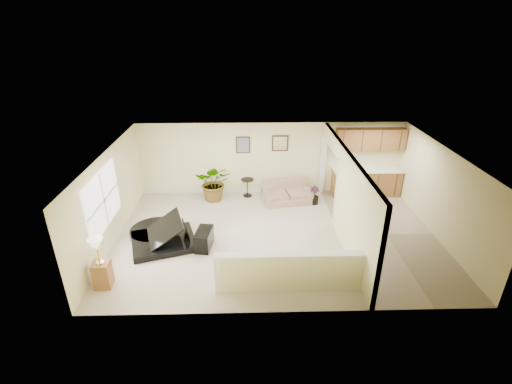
{
  "coord_description": "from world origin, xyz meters",
  "views": [
    {
      "loc": [
        -0.82,
        -8.97,
        5.63
      ],
      "look_at": [
        -0.58,
        0.4,
        1.21
      ],
      "focal_mm": 26.0,
      "sensor_mm": 36.0,
      "label": 1
    }
  ],
  "objects_px": {
    "piano": "(161,221)",
    "loveseat": "(287,192)",
    "palm_plant": "(215,182)",
    "accent_table": "(247,185)",
    "lamp_stand": "(101,267)",
    "small_plant": "(314,196)",
    "piano_bench": "(204,239)"
  },
  "relations": [
    {
      "from": "piano_bench",
      "to": "palm_plant",
      "type": "relative_size",
      "value": 0.59
    },
    {
      "from": "palm_plant",
      "to": "small_plant",
      "type": "height_order",
      "value": "palm_plant"
    },
    {
      "from": "piano_bench",
      "to": "small_plant",
      "type": "bearing_deg",
      "value": 36.76
    },
    {
      "from": "accent_table",
      "to": "palm_plant",
      "type": "xyz_separation_m",
      "value": [
        -1.1,
        -0.24,
        0.22
      ]
    },
    {
      "from": "piano",
      "to": "small_plant",
      "type": "relative_size",
      "value": 3.76
    },
    {
      "from": "palm_plant",
      "to": "small_plant",
      "type": "xyz_separation_m",
      "value": [
        3.3,
        -0.38,
        -0.37
      ]
    },
    {
      "from": "piano_bench",
      "to": "piano",
      "type": "bearing_deg",
      "value": 164.5
    },
    {
      "from": "loveseat",
      "to": "palm_plant",
      "type": "bearing_deg",
      "value": 166.03
    },
    {
      "from": "accent_table",
      "to": "small_plant",
      "type": "height_order",
      "value": "accent_table"
    },
    {
      "from": "accent_table",
      "to": "palm_plant",
      "type": "distance_m",
      "value": 1.15
    },
    {
      "from": "palm_plant",
      "to": "lamp_stand",
      "type": "bearing_deg",
      "value": -116.64
    },
    {
      "from": "piano_bench",
      "to": "small_plant",
      "type": "height_order",
      "value": "small_plant"
    },
    {
      "from": "piano",
      "to": "piano_bench",
      "type": "height_order",
      "value": "piano"
    },
    {
      "from": "piano",
      "to": "piano_bench",
      "type": "distance_m",
      "value": 1.28
    },
    {
      "from": "piano",
      "to": "small_plant",
      "type": "xyz_separation_m",
      "value": [
        4.56,
        2.2,
        -0.4
      ]
    },
    {
      "from": "loveseat",
      "to": "small_plant",
      "type": "relative_size",
      "value": 2.87
    },
    {
      "from": "piano",
      "to": "lamp_stand",
      "type": "height_order",
      "value": "piano"
    },
    {
      "from": "palm_plant",
      "to": "lamp_stand",
      "type": "xyz_separation_m",
      "value": [
        -2.23,
        -4.45,
        -0.09
      ]
    },
    {
      "from": "piano",
      "to": "lamp_stand",
      "type": "relative_size",
      "value": 1.78
    },
    {
      "from": "piano",
      "to": "small_plant",
      "type": "bearing_deg",
      "value": 8.23
    },
    {
      "from": "piano",
      "to": "loveseat",
      "type": "height_order",
      "value": "piano"
    },
    {
      "from": "piano_bench",
      "to": "palm_plant",
      "type": "distance_m",
      "value": 2.93
    },
    {
      "from": "palm_plant",
      "to": "piano",
      "type": "bearing_deg",
      "value": -115.86
    },
    {
      "from": "loveseat",
      "to": "palm_plant",
      "type": "xyz_separation_m",
      "value": [
        -2.42,
        0.16,
        0.29
      ]
    },
    {
      "from": "loveseat",
      "to": "accent_table",
      "type": "relative_size",
      "value": 2.73
    },
    {
      "from": "small_plant",
      "to": "palm_plant",
      "type": "bearing_deg",
      "value": 173.41
    },
    {
      "from": "lamp_stand",
      "to": "loveseat",
      "type": "bearing_deg",
      "value": 42.65
    },
    {
      "from": "piano",
      "to": "loveseat",
      "type": "distance_m",
      "value": 4.41
    },
    {
      "from": "piano",
      "to": "accent_table",
      "type": "distance_m",
      "value": 3.68
    },
    {
      "from": "piano_bench",
      "to": "lamp_stand",
      "type": "xyz_separation_m",
      "value": [
        -2.16,
        -1.55,
        0.29
      ]
    },
    {
      "from": "piano_bench",
      "to": "accent_table",
      "type": "height_order",
      "value": "accent_table"
    },
    {
      "from": "accent_table",
      "to": "lamp_stand",
      "type": "height_order",
      "value": "lamp_stand"
    }
  ]
}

